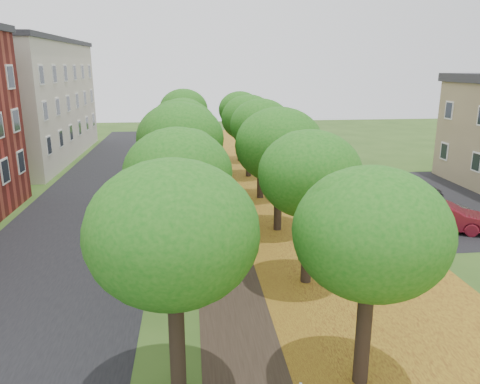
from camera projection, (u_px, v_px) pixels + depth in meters
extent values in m
cube|color=black|center=(88.00, 218.00, 25.86)|extent=(8.00, 70.00, 0.01)
cube|color=black|center=(223.00, 213.00, 26.63)|extent=(3.20, 70.00, 0.01)
cube|color=#B18F20|center=(309.00, 210.00, 27.15)|extent=(7.50, 70.00, 0.01)
cube|color=black|center=(438.00, 201.00, 28.99)|extent=(9.00, 16.00, 0.01)
cylinder|color=black|center=(177.00, 341.00, 11.61)|extent=(0.40, 0.40, 3.12)
ellipsoid|color=#185E13|center=(173.00, 232.00, 10.85)|extent=(4.04, 4.04, 3.43)
cylinder|color=black|center=(181.00, 249.00, 17.36)|extent=(0.40, 0.40, 3.12)
ellipsoid|color=#185E13|center=(178.00, 174.00, 16.61)|extent=(4.04, 4.04, 3.43)
cylinder|color=black|center=(182.00, 203.00, 23.12)|extent=(0.40, 0.40, 3.12)
ellipsoid|color=#185E13|center=(180.00, 146.00, 22.36)|extent=(4.04, 4.04, 3.43)
cylinder|color=black|center=(184.00, 176.00, 28.87)|extent=(0.40, 0.40, 3.12)
ellipsoid|color=#185E13|center=(182.00, 129.00, 28.12)|extent=(4.04, 4.04, 3.43)
cylinder|color=black|center=(184.00, 157.00, 34.63)|extent=(0.40, 0.40, 3.12)
ellipsoid|color=#185E13|center=(183.00, 118.00, 33.87)|extent=(4.04, 4.04, 3.43)
cylinder|color=black|center=(185.00, 144.00, 40.38)|extent=(0.40, 0.40, 3.12)
ellipsoid|color=#185E13|center=(184.00, 111.00, 39.63)|extent=(4.04, 4.04, 3.43)
cylinder|color=black|center=(364.00, 329.00, 12.10)|extent=(0.40, 0.40, 3.12)
ellipsoid|color=#185E13|center=(372.00, 224.00, 11.35)|extent=(4.04, 4.04, 3.43)
cylinder|color=black|center=(307.00, 244.00, 17.86)|extent=(0.40, 0.40, 3.12)
ellipsoid|color=#185E13|center=(310.00, 171.00, 17.10)|extent=(4.04, 4.04, 3.43)
cylinder|color=black|center=(278.00, 200.00, 23.61)|extent=(0.40, 0.40, 3.12)
ellipsoid|color=#185E13|center=(279.00, 144.00, 22.86)|extent=(4.04, 4.04, 3.43)
cylinder|color=black|center=(260.00, 174.00, 29.37)|extent=(0.40, 0.40, 3.12)
ellipsoid|color=#185E13|center=(261.00, 128.00, 28.61)|extent=(4.04, 4.04, 3.43)
cylinder|color=black|center=(248.00, 156.00, 35.12)|extent=(0.40, 0.40, 3.12)
ellipsoid|color=#185E13|center=(249.00, 118.00, 34.37)|extent=(4.04, 4.04, 3.43)
cylinder|color=black|center=(240.00, 143.00, 40.88)|extent=(0.40, 0.40, 3.12)
ellipsoid|color=#185E13|center=(240.00, 110.00, 40.13)|extent=(4.04, 4.04, 3.43)
cube|color=beige|center=(13.00, 102.00, 40.83)|extent=(10.00, 20.00, 10.00)
cube|color=#2D2D33|center=(6.00, 40.00, 39.46)|extent=(10.30, 20.30, 0.40)
imported|color=#A0A1A5|center=(432.00, 209.00, 24.94)|extent=(4.35, 1.75, 1.48)
imported|color=maroon|center=(443.00, 216.00, 23.80)|extent=(4.66, 3.18, 1.45)
imported|color=#35353A|center=(402.00, 190.00, 28.84)|extent=(5.20, 2.52, 1.46)
imported|color=white|center=(389.00, 183.00, 30.70)|extent=(5.19, 2.95, 1.37)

